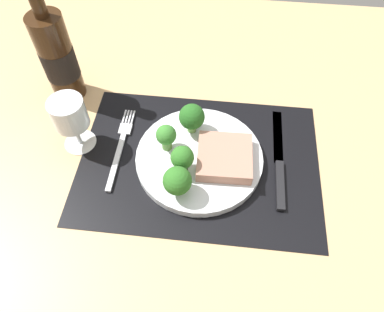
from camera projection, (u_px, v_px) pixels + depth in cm
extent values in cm
cube|color=tan|center=(199.00, 166.00, 68.93)|extent=(140.00, 110.00, 3.00)
cube|color=black|center=(199.00, 161.00, 67.58)|extent=(44.38, 31.63, 0.30)
cylinder|color=silver|center=(199.00, 158.00, 66.81)|extent=(23.36, 23.36, 1.60)
cube|color=tan|center=(224.00, 157.00, 64.56)|extent=(9.98, 10.03, 2.30)
cylinder|color=#5B8942|center=(167.00, 144.00, 66.42)|extent=(1.85, 1.85, 2.11)
sphere|color=#387A2D|center=(166.00, 135.00, 64.27)|extent=(3.70, 3.70, 3.70)
cylinder|color=#5B8942|center=(183.00, 166.00, 63.58)|extent=(1.85, 1.85, 2.05)
sphere|color=#2D6B23|center=(182.00, 157.00, 61.33)|extent=(4.07, 4.07, 4.07)
cylinder|color=#6B994C|center=(192.00, 127.00, 68.93)|extent=(1.73, 1.73, 1.78)
sphere|color=#235B1E|center=(192.00, 117.00, 66.53)|extent=(4.84, 4.84, 4.84)
cylinder|color=#6B994C|center=(178.00, 190.00, 61.11)|extent=(1.50, 1.50, 1.62)
sphere|color=#2D6B23|center=(177.00, 181.00, 58.77)|extent=(4.85, 4.85, 4.85)
cube|color=silver|center=(116.00, 161.00, 67.08)|extent=(1.00, 13.00, 0.50)
cube|color=silver|center=(125.00, 129.00, 71.55)|extent=(2.40, 2.60, 0.40)
cube|color=silver|center=(124.00, 117.00, 73.38)|extent=(0.30, 3.60, 0.35)
cube|color=silver|center=(127.00, 117.00, 73.34)|extent=(0.30, 3.60, 0.35)
cube|color=silver|center=(130.00, 117.00, 73.30)|extent=(0.30, 3.60, 0.35)
cube|color=silver|center=(133.00, 118.00, 73.26)|extent=(0.30, 3.60, 0.35)
cube|color=black|center=(280.00, 185.00, 63.97)|extent=(1.40, 10.00, 0.80)
cube|color=silver|center=(278.00, 135.00, 70.76)|extent=(1.80, 13.00, 0.30)
cylinder|color=#331E0F|center=(58.00, 58.00, 70.69)|extent=(6.61, 6.61, 18.40)
cylinder|color=black|center=(60.00, 62.00, 71.44)|extent=(6.74, 6.74, 6.44)
cylinder|color=silver|center=(81.00, 142.00, 70.11)|extent=(6.10, 6.10, 0.40)
cylinder|color=silver|center=(77.00, 133.00, 67.78)|extent=(0.80, 0.80, 5.31)
cylinder|color=silver|center=(69.00, 113.00, 63.35)|extent=(6.27, 6.27, 5.54)
cylinder|color=tan|center=(72.00, 120.00, 64.86)|extent=(5.52, 5.52, 1.83)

